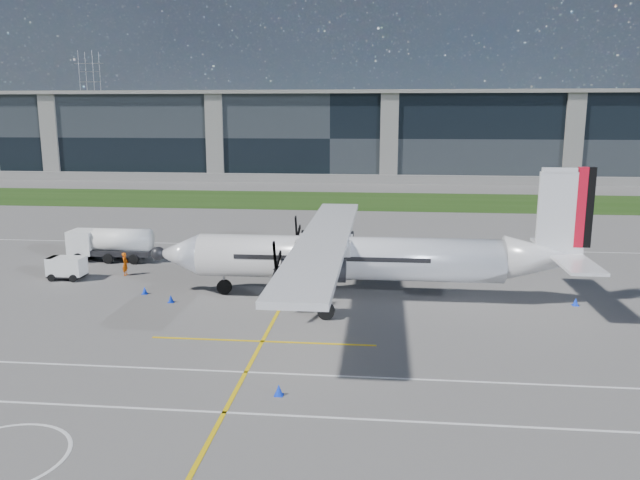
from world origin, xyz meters
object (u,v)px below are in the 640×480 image
at_px(pylon_west, 92,102).
at_px(fuel_tanker_truck, 105,245).
at_px(safety_cone_stbdwing, 337,246).
at_px(ground_crew_person, 125,262).
at_px(safety_cone_portwing, 279,390).
at_px(safety_cone_nose_port, 171,299).
at_px(safety_cone_fwd, 145,290).
at_px(turboprop_aircraft, 365,233).
at_px(safety_cone_tail, 576,302).
at_px(baggage_tug, 67,268).

distance_m(pylon_west, fuel_tanker_truck, 154.97).
xyz_separation_m(pylon_west, safety_cone_stbdwing, (85.19, -132.64, -14.75)).
bearing_deg(ground_crew_person, safety_cone_portwing, -145.92).
bearing_deg(fuel_tanker_truck, pylon_west, 115.64).
distance_m(pylon_west, safety_cone_portwing, 183.71).
bearing_deg(safety_cone_nose_port, safety_cone_stbdwing, 61.50).
bearing_deg(safety_cone_nose_port, safety_cone_portwing, -54.03).
bearing_deg(safety_cone_fwd, turboprop_aircraft, 1.92).
relative_size(safety_cone_stbdwing, safety_cone_tail, 1.00).
height_order(baggage_tug, safety_cone_fwd, baggage_tug).
bearing_deg(safety_cone_portwing, turboprop_aircraft, 77.83).
distance_m(turboprop_aircraft, ground_crew_person, 18.56).
xyz_separation_m(safety_cone_portwing, safety_cone_tail, (16.38, 14.38, 0.00)).
distance_m(turboprop_aircraft, safety_cone_nose_port, 13.02).
distance_m(safety_cone_nose_port, safety_cone_tail, 25.49).
relative_size(turboprop_aircraft, fuel_tanker_truck, 4.06).
bearing_deg(safety_cone_fwd, safety_cone_portwing, -51.03).
bearing_deg(pylon_west, safety_cone_portwing, -62.37).
bearing_deg(safety_cone_tail, baggage_tug, 175.40).
relative_size(turboprop_aircraft, ground_crew_person, 14.69).
height_order(safety_cone_portwing, safety_cone_stbdwing, same).
xyz_separation_m(turboprop_aircraft, safety_cone_tail, (13.23, -0.20, -4.07)).
height_order(fuel_tanker_truck, safety_cone_stbdwing, fuel_tanker_truck).
distance_m(baggage_tug, safety_cone_portwing, 25.17).
height_order(fuel_tanker_truck, safety_cone_fwd, fuel_tanker_truck).
relative_size(pylon_west, safety_cone_tail, 60.00).
bearing_deg(ground_crew_person, safety_cone_nose_port, -142.08).
bearing_deg(safety_cone_fwd, pylon_west, 116.40).
height_order(safety_cone_stbdwing, safety_cone_fwd, same).
xyz_separation_m(pylon_west, safety_cone_tail, (101.31, -147.85, -14.75)).
bearing_deg(baggage_tug, safety_cone_portwing, -43.05).
relative_size(fuel_tanker_truck, safety_cone_fwd, 14.19).
relative_size(safety_cone_portwing, safety_cone_stbdwing, 1.00).
height_order(turboprop_aircraft, safety_cone_nose_port, turboprop_aircraft).
relative_size(fuel_tanker_truck, safety_cone_stbdwing, 14.19).
bearing_deg(safety_cone_stbdwing, fuel_tanker_truck, -160.47).
relative_size(safety_cone_portwing, safety_cone_fwd, 1.00).
bearing_deg(safety_cone_tail, ground_crew_person, 172.07).
xyz_separation_m(fuel_tanker_truck, safety_cone_tail, (34.51, -8.68, -1.08)).
bearing_deg(safety_cone_stbdwing, safety_cone_fwd, -126.98).
xyz_separation_m(turboprop_aircraft, ground_crew_person, (-17.79, 4.12, -3.34)).
distance_m(safety_cone_nose_port, safety_cone_fwd, 2.88).
distance_m(baggage_tug, safety_cone_stbdwing, 22.41).
bearing_deg(ground_crew_person, safety_cone_stbdwing, -57.86).
xyz_separation_m(ground_crew_person, safety_cone_fwd, (3.24, -4.61, -0.73)).
bearing_deg(safety_cone_tail, safety_cone_portwing, -138.72).
bearing_deg(ground_crew_person, safety_cone_tail, -101.91).
distance_m(safety_cone_fwd, safety_cone_tail, 27.78).
distance_m(fuel_tanker_truck, baggage_tug, 5.91).
distance_m(baggage_tug, ground_crew_person, 4.04).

